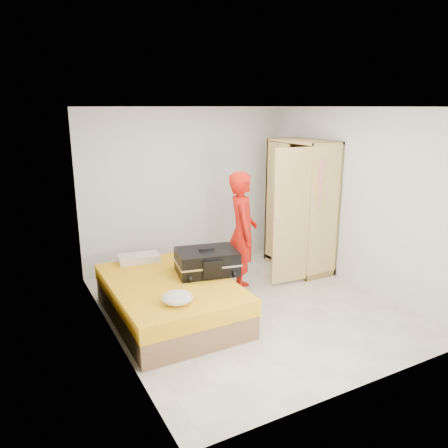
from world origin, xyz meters
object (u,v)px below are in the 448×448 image
wardrobe (300,210)px  suitcase (207,262)px  person (242,233)px  round_cushion (177,298)px  bed (170,299)px

wardrobe → suitcase: size_ratio=2.37×
person → suitcase: 0.79m
wardrobe → round_cushion: bearing=-153.9°
bed → round_cushion: bearing=-103.9°
bed → person: bearing=14.4°
bed → round_cushion: size_ratio=5.82×
bed → suitcase: (0.53, 0.03, 0.40)m
bed → person: 1.42m
bed → suitcase: bearing=3.1°
suitcase → person: bearing=33.8°
suitcase → round_cushion: suitcase is taller
bed → person: (1.23, 0.32, 0.62)m
person → suitcase: size_ratio=1.98×
person → suitcase: (-0.70, -0.29, -0.22)m
bed → round_cushion: round_cushion is taller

